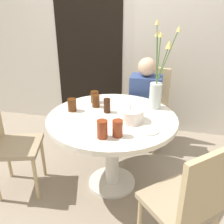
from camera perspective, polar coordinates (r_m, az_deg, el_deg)
The scene contains 17 objects.
ground_plane at distance 2.56m, azimuth 0.00°, elevation -15.88°, with size 16.00×16.00×0.00m, color gray.
wall_back at distance 3.25m, azimuth 5.66°, elevation 17.89°, with size 8.00×0.05×2.60m.
doorway_panel at distance 3.41m, azimuth -5.27°, elevation 13.51°, with size 0.90×0.01×2.05m.
dining_table at distance 2.23m, azimuth 0.00°, elevation -4.17°, with size 1.13×1.13×0.73m.
chair_near_front at distance 3.02m, azimuth 8.66°, elevation 2.28°, with size 0.49×0.49×0.94m.
chair_far_back at distance 2.39m, azimuth -22.95°, elevation -5.69°, with size 0.50×0.50×0.94m.
chair_left_flank at distance 1.67m, azimuth 17.13°, elevation -18.86°, with size 0.57×0.57×0.94m.
birthday_cake at distance 2.07m, azimuth 4.27°, elevation -0.66°, with size 0.22×0.22×0.15m.
flower_vase at distance 2.30m, azimuth 10.24°, elevation 5.92°, with size 0.22×0.31×0.78m.
side_plate at distance 1.95m, azimuth 8.33°, elevation -4.17°, with size 0.16×0.16×0.01m.
drink_glass_0 at distance 1.81m, azimuth -2.25°, elevation -3.96°, with size 0.08×0.08×0.14m.
drink_glass_1 at distance 2.28m, azimuth -9.12°, elevation 1.61°, with size 0.08×0.08×0.11m.
drink_glass_2 at distance 2.45m, azimuth -3.99°, elevation 3.47°, with size 0.08×0.08×0.11m.
drink_glass_3 at distance 2.22m, azimuth -1.15°, elevation 1.47°, with size 0.06×0.06×0.13m.
drink_glass_4 at distance 1.83m, azimuth 1.27°, elevation -3.76°, with size 0.08×0.08×0.13m.
drink_glass_5 at distance 2.34m, azimuth -3.72°, elevation 2.52°, with size 0.07×0.07×0.12m.
person_boy at distance 2.89m, azimuth 7.49°, elevation 0.88°, with size 0.34×0.24×1.10m.
Camera 1 is at (0.46, -1.91, 1.65)m, focal length 40.00 mm.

